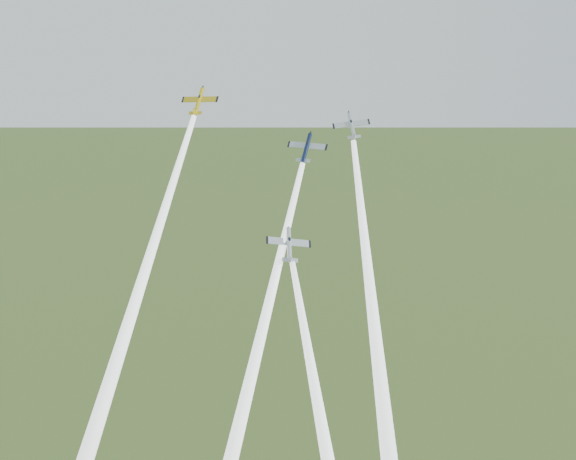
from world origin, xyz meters
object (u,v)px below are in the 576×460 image
(plane_silver_right, at_px, (352,126))
(plane_yellow, at_px, (199,101))
(plane_silver_low, at_px, (289,245))
(plane_navy, at_px, (307,148))

(plane_silver_right, bearing_deg, plane_yellow, 172.49)
(plane_yellow, xyz_separation_m, plane_silver_low, (14.38, -17.96, -21.49))
(plane_silver_right, bearing_deg, plane_silver_low, -130.63)
(plane_navy, xyz_separation_m, plane_silver_right, (8.36, 3.09, 3.33))
(plane_navy, bearing_deg, plane_yellow, -174.88)
(plane_yellow, distance_m, plane_silver_right, 27.31)
(plane_navy, height_order, plane_silver_right, plane_silver_right)
(plane_navy, xyz_separation_m, plane_silver_low, (-4.03, -11.42, -13.98))
(plane_yellow, height_order, plane_silver_right, plane_yellow)
(plane_yellow, relative_size, plane_silver_right, 1.06)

